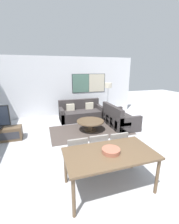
% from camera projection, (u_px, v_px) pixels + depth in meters
% --- Properties ---
extents(ground_plane, '(24.00, 24.00, 0.00)m').
position_uv_depth(ground_plane, '(119.00, 217.00, 2.35)').
color(ground_plane, '#B2B2B7').
extents(wall_back, '(7.21, 0.09, 2.80)m').
position_uv_depth(wall_back, '(64.00, 87.00, 7.21)').
color(wall_back, silver).
rests_on(wall_back, ground_plane).
extents(area_rug, '(2.95, 1.67, 0.01)m').
position_uv_depth(area_rug, '(90.00, 130.00, 5.65)').
color(area_rug, '#473D38').
rests_on(area_rug, ground_plane).
extents(sofa_main, '(1.92, 0.91, 0.88)m').
position_uv_depth(sofa_main, '(81.00, 113.00, 6.88)').
color(sofa_main, '#383333').
rests_on(sofa_main, ground_plane).
extents(sofa_side, '(0.91, 1.58, 0.88)m').
position_uv_depth(sofa_side, '(118.00, 119.00, 6.02)').
color(sofa_side, '#383333').
rests_on(sofa_side, ground_plane).
extents(coffee_table, '(1.01, 1.01, 0.39)m').
position_uv_depth(coffee_table, '(90.00, 123.00, 5.57)').
color(coffee_table, brown).
rests_on(coffee_table, ground_plane).
extents(dining_table, '(1.66, 0.90, 0.77)m').
position_uv_depth(dining_table, '(110.00, 156.00, 2.75)').
color(dining_table, brown).
rests_on(dining_table, ground_plane).
extents(dining_chair_left, '(0.46, 0.46, 0.86)m').
position_uv_depth(dining_chair_left, '(77.00, 152.00, 3.28)').
color(dining_chair_left, gray).
rests_on(dining_chair_left, ground_plane).
extents(dining_chair_centre, '(0.46, 0.46, 0.86)m').
position_uv_depth(dining_chair_centre, '(97.00, 148.00, 3.43)').
color(dining_chair_centre, gray).
rests_on(dining_chair_centre, ground_plane).
extents(dining_chair_right, '(0.46, 0.46, 0.86)m').
position_uv_depth(dining_chair_right, '(116.00, 145.00, 3.54)').
color(dining_chair_right, gray).
rests_on(dining_chair_right, ground_plane).
extents(fruit_bowl, '(0.33, 0.33, 0.08)m').
position_uv_depth(fruit_bowl, '(111.00, 150.00, 2.72)').
color(fruit_bowl, '#995642').
rests_on(fruit_bowl, dining_table).
extents(floor_lamp, '(0.32, 0.32, 1.63)m').
position_uv_depth(floor_lamp, '(108.00, 88.00, 6.86)').
color(floor_lamp, '#2D2D33').
rests_on(floor_lamp, ground_plane).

